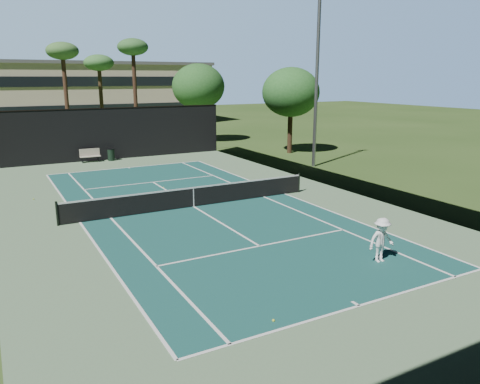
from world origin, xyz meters
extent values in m
plane|color=#2F4B1C|center=(0.00, 0.00, 0.00)|extent=(160.00, 160.00, 0.00)
cube|color=#5F815A|center=(0.00, 0.00, 0.01)|extent=(18.00, 32.00, 0.01)
cube|color=#184D48|center=(0.00, 0.00, 0.01)|extent=(10.97, 23.77, 0.01)
cube|color=white|center=(0.00, -11.88, 0.02)|extent=(10.97, 0.10, 0.01)
cube|color=white|center=(0.00, 11.88, 0.02)|extent=(10.97, 0.10, 0.01)
cube|color=white|center=(0.00, -6.40, 0.02)|extent=(8.23, 0.10, 0.01)
cube|color=white|center=(0.00, 6.40, 0.02)|extent=(8.23, 0.10, 0.01)
cube|color=white|center=(-5.49, 0.00, 0.02)|extent=(0.10, 23.77, 0.01)
cube|color=white|center=(5.49, 0.00, 0.02)|extent=(0.10, 23.77, 0.01)
cube|color=white|center=(-4.12, 0.00, 0.02)|extent=(0.10, 23.77, 0.01)
cube|color=white|center=(4.12, 0.00, 0.02)|extent=(0.10, 23.77, 0.01)
cube|color=white|center=(0.00, 0.00, 0.02)|extent=(0.10, 12.80, 0.01)
cube|color=white|center=(0.00, -11.73, 0.02)|extent=(0.10, 0.30, 0.01)
cube|color=white|center=(0.00, 11.73, 0.02)|extent=(0.10, 0.30, 0.01)
cylinder|color=black|center=(-6.40, 0.00, 0.55)|extent=(0.10, 0.10, 1.10)
cylinder|color=black|center=(6.40, 0.00, 0.55)|extent=(0.10, 0.10, 1.10)
cube|color=black|center=(0.00, 0.00, 0.50)|extent=(12.80, 0.02, 0.92)
cube|color=white|center=(0.00, 0.00, 0.98)|extent=(12.80, 0.04, 0.07)
cube|color=white|center=(0.00, 0.00, 0.50)|extent=(0.05, 0.03, 0.92)
cube|color=black|center=(0.00, 16.00, 2.00)|extent=(18.00, 0.04, 4.00)
cube|color=black|center=(9.00, 0.00, 2.00)|extent=(0.04, 32.00, 4.00)
cube|color=black|center=(0.00, 16.00, 4.00)|extent=(18.00, 0.06, 0.06)
imported|color=white|center=(2.95, -9.72, 0.80)|extent=(1.07, 0.67, 1.60)
sphere|color=#D1E534|center=(-2.59, -11.45, 0.04)|extent=(0.08, 0.08, 0.08)
sphere|color=yellow|center=(-4.23, 2.54, 0.04)|extent=(0.07, 0.07, 0.07)
sphere|color=yellow|center=(0.05, 4.62, 0.03)|extent=(0.07, 0.07, 0.07)
sphere|color=#C8DF32|center=(-6.89, 5.37, 0.04)|extent=(0.07, 0.07, 0.07)
cube|color=beige|center=(-1.92, 15.43, 0.45)|extent=(1.50, 0.45, 0.05)
cube|color=#BDB19C|center=(-1.92, 15.63, 0.75)|extent=(1.50, 0.06, 0.55)
cube|color=black|center=(-2.52, 15.43, 0.21)|extent=(0.06, 0.40, 0.42)
cube|color=black|center=(-1.32, 15.43, 0.21)|extent=(0.06, 0.40, 0.42)
cylinder|color=black|center=(-0.36, 15.41, 0.45)|extent=(0.52, 0.52, 0.90)
cylinder|color=black|center=(-0.36, 15.41, 0.92)|extent=(0.56, 0.56, 0.05)
cylinder|color=#492D1F|center=(-2.00, 24.00, 4.28)|extent=(0.36, 0.36, 8.55)
ellipsoid|color=#3D6D31|center=(-2.00, 24.00, 8.55)|extent=(2.80, 2.80, 1.54)
cylinder|color=#3F2F1B|center=(1.50, 26.00, 3.83)|extent=(0.36, 0.36, 7.65)
ellipsoid|color=#356D31|center=(1.50, 26.00, 7.65)|extent=(2.80, 2.80, 1.54)
cylinder|color=#41281C|center=(4.00, 23.00, 4.50)|extent=(0.36, 0.36, 9.00)
ellipsoid|color=#30622C|center=(4.00, 23.00, 9.00)|extent=(2.80, 2.80, 1.54)
cylinder|color=#412D1C|center=(10.00, 22.00, 1.76)|extent=(0.40, 0.40, 3.52)
ellipsoid|color=#255922|center=(10.00, 22.00, 5.44)|extent=(5.12, 5.12, 4.35)
cylinder|color=#3F2A1B|center=(14.00, 12.00, 1.65)|extent=(0.40, 0.40, 3.30)
ellipsoid|color=#265F25|center=(14.00, 12.00, 5.10)|extent=(4.80, 4.80, 4.08)
cube|color=beige|center=(0.00, 46.00, 4.00)|extent=(40.00, 12.00, 8.00)
cube|color=#59595B|center=(0.00, 46.00, 8.10)|extent=(40.50, 12.50, 0.40)
cube|color=black|center=(0.00, 39.95, 2.40)|extent=(38.00, 0.15, 1.20)
cube|color=black|center=(0.00, 39.95, 5.80)|extent=(38.00, 0.15, 1.20)
cylinder|color=gray|center=(12.00, 6.00, 6.00)|extent=(0.24, 0.24, 12.00)
camera|label=1|loc=(-8.73, -20.86, 6.30)|focal=35.00mm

